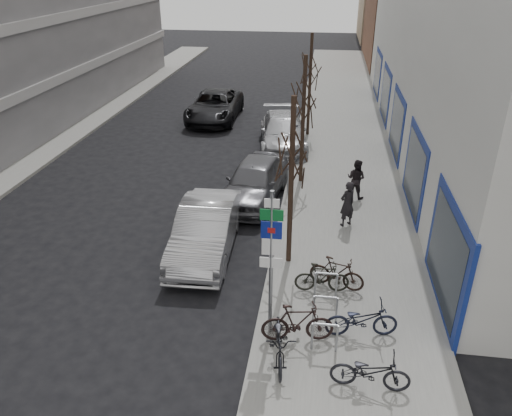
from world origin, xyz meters
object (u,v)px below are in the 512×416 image
(bike_far_curb, at_px, (371,369))
(lane_car, at_px, (215,106))
(tree_mid, at_px, (304,90))
(bike_mid_inner, at_px, (322,277))
(parked_car_front, at_px, (206,230))
(pedestrian_far, at_px, (356,178))
(tree_near, at_px, (292,144))
(bike_near_left, at_px, (280,339))
(meter_mid, at_px, (288,177))
(pedestrian_near, at_px, (347,204))
(bike_far_inner, at_px, (337,273))
(parked_car_back, at_px, (283,132))
(meter_front, at_px, (273,247))
(meter_back, at_px, (297,135))
(bike_near_right, at_px, (298,323))
(highway_sign_pole, at_px, (271,257))
(bike_mid_curb, at_px, (362,317))
(parked_car_mid, at_px, (255,181))
(tree_far, at_px, (311,61))
(bike_rack, at_px, (325,306))

(bike_far_curb, distance_m, lane_car, 22.06)
(tree_mid, height_order, bike_mid_inner, tree_mid)
(parked_car_front, distance_m, pedestrian_far, 6.96)
(tree_near, height_order, bike_near_left, tree_near)
(meter_mid, height_order, parked_car_front, parked_car_front)
(bike_near_left, bearing_deg, pedestrian_near, 68.25)
(bike_far_inner, xyz_separation_m, parked_car_back, (-2.71, 12.36, 0.17))
(tree_mid, xyz_separation_m, meter_mid, (-0.45, -1.50, -3.19))
(tree_mid, height_order, bike_near_left, tree_mid)
(meter_front, height_order, meter_back, same)
(meter_front, bearing_deg, tree_near, 48.01)
(lane_car, relative_size, pedestrian_far, 3.73)
(parked_car_front, bearing_deg, lane_car, 98.93)
(lane_car, relative_size, pedestrian_near, 3.55)
(bike_mid_inner, bearing_deg, tree_near, 29.92)
(bike_near_right, bearing_deg, highway_sign_pole, 63.99)
(meter_back, relative_size, pedestrian_near, 0.74)
(highway_sign_pole, relative_size, pedestrian_near, 2.46)
(bike_near_right, relative_size, pedestrian_near, 1.09)
(pedestrian_far, bearing_deg, tree_mid, -3.11)
(bike_far_inner, xyz_separation_m, pedestrian_near, (0.36, 3.93, 0.35))
(bike_near_right, bearing_deg, lane_car, 9.09)
(tree_mid, relative_size, bike_mid_curb, 2.94)
(meter_back, height_order, bike_near_left, meter_back)
(bike_near_left, distance_m, pedestrian_far, 9.83)
(bike_far_inner, bearing_deg, tree_near, 65.78)
(bike_mid_curb, relative_size, pedestrian_far, 1.15)
(highway_sign_pole, bearing_deg, bike_mid_curb, 5.23)
(lane_car, bearing_deg, parked_car_front, -79.42)
(meter_front, relative_size, parked_car_mid, 0.25)
(tree_far, height_order, bike_mid_inner, tree_far)
(bike_near_right, distance_m, pedestrian_near, 6.55)
(parked_car_back, bearing_deg, bike_rack, -88.13)
(bike_far_inner, distance_m, pedestrian_far, 6.46)
(highway_sign_pole, height_order, tree_near, tree_near)
(parked_car_mid, xyz_separation_m, pedestrian_near, (3.63, -1.95, 0.16))
(parked_car_mid, bearing_deg, meter_back, 85.12)
(bike_far_inner, bearing_deg, highway_sign_pole, 158.52)
(parked_car_mid, distance_m, parked_car_back, 6.51)
(highway_sign_pole, distance_m, bike_near_left, 1.97)
(meter_back, bearing_deg, lane_car, 136.71)
(parked_car_back, distance_m, pedestrian_far, 6.90)
(parked_car_mid, relative_size, parked_car_back, 0.87)
(tree_far, distance_m, meter_mid, 8.62)
(bike_near_left, distance_m, bike_mid_inner, 3.06)
(bike_far_curb, xyz_separation_m, pedestrian_far, (0.05, 10.21, 0.26))
(bike_far_curb, relative_size, pedestrian_near, 1.05)
(meter_back, xyz_separation_m, bike_near_right, (0.97, -14.23, -0.20))
(meter_mid, height_order, bike_far_inner, meter_mid)
(parked_car_back, height_order, lane_car, lane_car)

